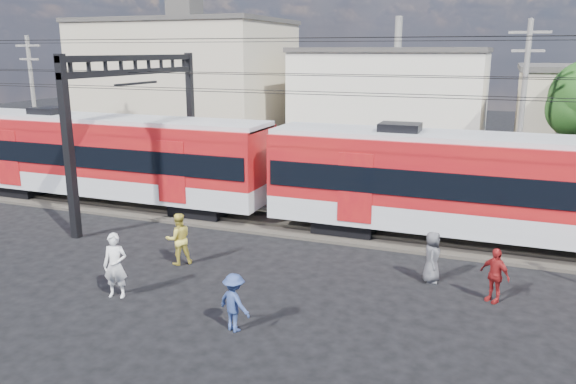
% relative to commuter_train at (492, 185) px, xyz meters
% --- Properties ---
extents(ground, '(120.00, 120.00, 0.00)m').
position_rel_commuter_train_xyz_m(ground, '(-5.05, -8.00, -2.40)').
color(ground, black).
rests_on(ground, ground).
extents(track_bed, '(70.00, 3.40, 0.12)m').
position_rel_commuter_train_xyz_m(track_bed, '(-5.05, 0.00, -2.34)').
color(track_bed, '#2D2823').
rests_on(track_bed, ground).
extents(rail_near, '(70.00, 0.12, 0.12)m').
position_rel_commuter_train_xyz_m(rail_near, '(-5.05, -0.75, -2.22)').
color(rail_near, '#59544C').
rests_on(rail_near, track_bed).
extents(rail_far, '(70.00, 0.12, 0.12)m').
position_rel_commuter_train_xyz_m(rail_far, '(-5.05, 0.75, -2.22)').
color(rail_far, '#59544C').
rests_on(rail_far, track_bed).
extents(commuter_train, '(50.30, 3.08, 4.17)m').
position_rel_commuter_train_xyz_m(commuter_train, '(0.00, 0.00, 0.00)').
color(commuter_train, black).
rests_on(commuter_train, ground).
extents(catenary, '(70.00, 9.30, 7.52)m').
position_rel_commuter_train_xyz_m(catenary, '(-13.70, -0.00, 2.73)').
color(catenary, black).
rests_on(catenary, ground).
extents(building_west, '(14.28, 10.20, 9.30)m').
position_rel_commuter_train_xyz_m(building_west, '(-22.05, 16.00, 2.25)').
color(building_west, tan).
rests_on(building_west, ground).
extents(building_midwest, '(12.24, 12.24, 7.30)m').
position_rel_commuter_train_xyz_m(building_midwest, '(-7.05, 19.00, 1.25)').
color(building_midwest, silver).
rests_on(building_midwest, ground).
extents(utility_pole_mid, '(1.80, 0.24, 8.50)m').
position_rel_commuter_train_xyz_m(utility_pole_mid, '(0.95, 7.00, 2.13)').
color(utility_pole_mid, slate).
rests_on(utility_pole_mid, ground).
extents(utility_pole_west, '(1.80, 0.24, 8.00)m').
position_rel_commuter_train_xyz_m(utility_pole_west, '(-27.05, 6.00, 1.88)').
color(utility_pole_west, slate).
rests_on(utility_pole_west, ground).
extents(pedestrian_a, '(0.81, 0.64, 1.96)m').
position_rel_commuter_train_xyz_m(pedestrian_a, '(-10.11, -8.45, -1.42)').
color(pedestrian_a, silver).
rests_on(pedestrian_a, ground).
extents(pedestrian_b, '(1.10, 1.09, 1.80)m').
position_rel_commuter_train_xyz_m(pedestrian_b, '(-9.78, -5.50, -1.50)').
color(pedestrian_b, gold).
rests_on(pedestrian_b, ground).
extents(pedestrian_c, '(1.15, 0.90, 1.56)m').
position_rel_commuter_train_xyz_m(pedestrian_c, '(-5.92, -9.07, -1.62)').
color(pedestrian_c, navy).
rests_on(pedestrian_c, ground).
extents(pedestrian_d, '(1.01, 0.87, 1.63)m').
position_rel_commuter_train_xyz_m(pedestrian_d, '(0.33, -4.80, -1.59)').
color(pedestrian_d, maroon).
rests_on(pedestrian_d, ground).
extents(pedestrian_e, '(0.57, 0.84, 1.65)m').
position_rel_commuter_train_xyz_m(pedestrian_e, '(-1.54, -3.98, -1.58)').
color(pedestrian_e, '#47474C').
rests_on(pedestrian_e, ground).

